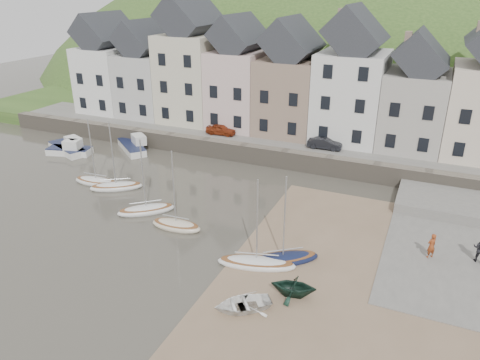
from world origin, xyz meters
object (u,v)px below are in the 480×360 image
at_px(rowboat_green, 294,286).
at_px(person_red, 431,246).
at_px(car_right, 325,143).
at_px(car_left, 221,130).
at_px(rowboat_white, 243,304).
at_px(sailboat_0, 96,181).

height_order(rowboat_green, person_red, person_red).
distance_m(person_red, car_right, 17.72).
bearing_deg(car_left, rowboat_white, -153.94).
xyz_separation_m(sailboat_0, person_red, (28.29, -0.82, 0.73)).
bearing_deg(car_right, rowboat_green, -172.32).
distance_m(rowboat_white, car_left, 27.06).
height_order(rowboat_white, person_red, person_red).
relative_size(sailboat_0, car_left, 1.92).
xyz_separation_m(car_left, car_right, (11.47, 0.00, -0.00)).
bearing_deg(rowboat_green, car_left, -154.71).
bearing_deg(rowboat_green, car_right, 179.78).
xyz_separation_m(rowboat_green, person_red, (7.04, 7.39, 0.25)).
distance_m(rowboat_green, person_red, 10.21).
bearing_deg(rowboat_green, rowboat_white, -54.51).
relative_size(rowboat_white, rowboat_green, 1.23).
height_order(rowboat_green, car_right, car_right).
height_order(sailboat_0, car_left, sailboat_0).
bearing_deg(person_red, car_right, -95.69).
height_order(sailboat_0, rowboat_white, sailboat_0).
distance_m(sailboat_0, car_left, 14.75).
bearing_deg(rowboat_white, car_right, 145.68).
bearing_deg(car_left, car_right, -92.42).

